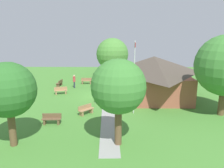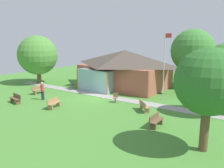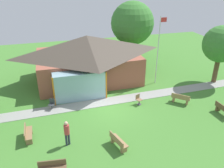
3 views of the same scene
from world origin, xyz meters
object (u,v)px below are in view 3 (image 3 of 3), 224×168
at_px(bench_mid_left, 28,134).
at_px(bench_mid_right, 181,99).
at_px(bench_lawn_far_right, 223,110).
at_px(visitor_strolling_lawn, 67,131).
at_px(pavilion, 87,58).
at_px(flagpole, 158,48).
at_px(patio_chair_west, 52,104).
at_px(tree_behind_pavilion_right, 132,23).
at_px(tree_east_hedge, 221,44).
at_px(patio_chair_lawn_spare, 139,100).
at_px(bench_front_center, 118,142).

xyz_separation_m(bench_mid_left, bench_mid_right, (12.00, 1.41, 0.00)).
relative_size(bench_lawn_far_right, visitor_strolling_lawn, 0.87).
xyz_separation_m(pavilion, bench_mid_right, (6.49, -6.84, -1.92)).
xyz_separation_m(bench_mid_right, visitor_strolling_lawn, (-9.58, -2.69, 0.62)).
relative_size(flagpole, bench_lawn_far_right, 4.25).
distance_m(bench_mid_left, visitor_strolling_lawn, 2.81).
relative_size(flagpole, visitor_strolling_lawn, 3.70).
bearing_deg(bench_mid_left, patio_chair_west, 152.12).
distance_m(bench_mid_right, tree_behind_pavilion_right, 12.53).
height_order(bench_lawn_far_right, tree_east_hedge, tree_east_hedge).
height_order(pavilion, patio_chair_lawn_spare, pavilion).
bearing_deg(visitor_strolling_lawn, patio_chair_lawn_spare, -173.96).
xyz_separation_m(bench_mid_left, visitor_strolling_lawn, (2.42, -1.29, 0.62)).
bearing_deg(bench_mid_right, patio_chair_lawn_spare, -149.65).
relative_size(bench_mid_left, bench_front_center, 0.97).
bearing_deg(tree_east_hedge, pavilion, 161.09).
relative_size(bench_front_center, patio_chair_west, 1.82).
height_order(bench_front_center, patio_chair_lawn_spare, patio_chair_lawn_spare).
bearing_deg(tree_behind_pavilion_right, bench_lawn_far_right, -81.40).
distance_m(visitor_strolling_lawn, tree_behind_pavilion_right, 17.77).
xyz_separation_m(bench_lawn_far_right, bench_front_center, (-8.80, -1.33, 0.00)).
relative_size(visitor_strolling_lawn, tree_east_hedge, 0.31).
bearing_deg(flagpole, bench_mid_right, -86.90).
bearing_deg(patio_chair_lawn_spare, visitor_strolling_lawn, 4.59).
relative_size(patio_chair_west, patio_chair_lawn_spare, 1.00).
height_order(pavilion, patio_chair_west, pavilion).
xyz_separation_m(pavilion, bench_front_center, (-0.12, -10.62, -1.92)).
xyz_separation_m(bench_lawn_far_right, bench_mid_right, (-2.19, 2.44, 0.00)).
bearing_deg(patio_chair_lawn_spare, tree_behind_pavilion_right, -131.99).
relative_size(flagpole, bench_mid_right, 4.61).
xyz_separation_m(pavilion, tree_behind_pavilion_right, (6.52, 5.04, 2.05)).
relative_size(flagpole, patio_chair_lawn_spare, 7.49).
bearing_deg(tree_east_hedge, visitor_strolling_lawn, -160.01).
height_order(bench_lawn_far_right, bench_mid_right, same).
distance_m(flagpole, bench_front_center, 10.70).
xyz_separation_m(visitor_strolling_lawn, tree_behind_pavilion_right, (9.60, 14.57, 3.36)).
height_order(bench_mid_left, bench_mid_right, same).
bearing_deg(bench_lawn_far_right, bench_mid_right, -140.07).
bearing_deg(tree_behind_pavilion_right, pavilion, -142.29).
relative_size(bench_lawn_far_right, bench_mid_right, 1.08).
relative_size(bench_mid_left, tree_east_hedge, 0.27).
bearing_deg(patio_chair_west, tree_east_hedge, -150.82).
bearing_deg(visitor_strolling_lawn, bench_lawn_far_right, 157.93).
distance_m(bench_mid_right, patio_chair_west, 10.51).
distance_m(flagpole, bench_mid_left, 13.41).
xyz_separation_m(bench_lawn_far_right, bench_mid_left, (-14.19, 1.04, 0.00)).
bearing_deg(bench_mid_right, tree_behind_pavilion_right, 132.85).
distance_m(bench_lawn_far_right, tree_behind_pavilion_right, 15.02).
relative_size(bench_lawn_far_right, patio_chair_lawn_spare, 1.76).
relative_size(bench_mid_left, visitor_strolling_lawn, 0.87).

